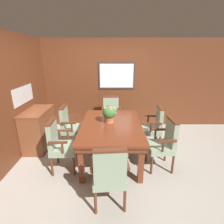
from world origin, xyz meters
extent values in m
plane|color=#A39E93|center=(0.00, 0.00, 0.00)|extent=(14.00, 14.00, 0.00)
cube|color=#5B2D19|center=(0.00, 1.92, 1.23)|extent=(7.20, 0.06, 2.45)
cube|color=white|center=(0.20, 1.88, 1.47)|extent=(0.93, 0.01, 0.66)
cube|color=#38332D|center=(0.20, 1.87, 1.81)|extent=(1.00, 0.02, 0.04)
cube|color=#38332D|center=(0.20, 1.87, 1.12)|extent=(1.00, 0.02, 0.04)
cube|color=#38332D|center=(-0.29, 1.87, 1.47)|extent=(0.04, 0.02, 0.66)
cube|color=#38332D|center=(0.68, 1.87, 1.47)|extent=(0.03, 0.02, 0.66)
cube|color=#5B2D19|center=(-1.85, 0.00, 1.23)|extent=(0.06, 7.20, 2.45)
cube|color=silver|center=(-1.81, 0.57, 1.22)|extent=(0.01, 0.82, 0.36)
cube|color=maroon|center=(-0.44, -0.62, 0.34)|extent=(0.09, 0.09, 0.68)
cube|color=maroon|center=(0.53, -0.62, 0.34)|extent=(0.09, 0.09, 0.68)
cube|color=maroon|center=(-0.44, 0.95, 0.34)|extent=(0.09, 0.09, 0.68)
cube|color=maroon|center=(0.53, 0.95, 0.34)|extent=(0.09, 0.09, 0.68)
cube|color=maroon|center=(0.05, 0.16, 0.64)|extent=(1.12, 1.72, 0.09)
cube|color=maroon|center=(0.05, 0.16, 0.70)|extent=(1.18, 1.78, 0.04)
cylinder|color=#562B19|center=(0.76, 0.76, 0.19)|extent=(0.04, 0.04, 0.37)
cylinder|color=#562B19|center=(0.73, 0.38, 0.19)|extent=(0.04, 0.04, 0.37)
cylinder|color=#562B19|center=(1.13, 0.74, 0.19)|extent=(0.04, 0.04, 0.37)
cylinder|color=#562B19|center=(1.11, 0.35, 0.19)|extent=(0.04, 0.04, 0.37)
cube|color=gray|center=(0.93, 0.56, 0.43)|extent=(0.47, 0.48, 0.11)
cube|color=gray|center=(1.11, 0.54, 0.71)|extent=(0.11, 0.42, 0.46)
cube|color=#562B19|center=(1.11, 0.54, 0.95)|extent=(0.12, 0.42, 0.03)
cylinder|color=#562B19|center=(0.91, 0.79, 0.58)|extent=(0.04, 0.04, 0.19)
cube|color=#562B19|center=(0.98, 0.79, 0.67)|extent=(0.31, 0.06, 0.04)
cylinder|color=#562B19|center=(0.88, 0.32, 0.58)|extent=(0.04, 0.04, 0.19)
cube|color=#562B19|center=(0.95, 0.32, 0.67)|extent=(0.31, 0.06, 0.04)
cylinder|color=#562B19|center=(-0.13, 1.14, 0.19)|extent=(0.04, 0.04, 0.37)
cylinder|color=#562B19|center=(0.26, 1.17, 0.19)|extent=(0.04, 0.04, 0.37)
cylinder|color=#562B19|center=(-0.16, 1.52, 0.19)|extent=(0.04, 0.04, 0.37)
cylinder|color=#562B19|center=(0.23, 1.55, 0.19)|extent=(0.04, 0.04, 0.37)
cube|color=gray|center=(0.05, 1.34, 0.43)|extent=(0.48, 0.47, 0.11)
cube|color=gray|center=(0.03, 1.52, 0.71)|extent=(0.42, 0.11, 0.46)
cube|color=#562B19|center=(0.03, 1.52, 0.95)|extent=(0.42, 0.12, 0.03)
cylinder|color=#562B19|center=(-0.18, 1.29, 0.58)|extent=(0.04, 0.04, 0.19)
cube|color=#562B19|center=(-0.19, 1.36, 0.67)|extent=(0.06, 0.31, 0.04)
cylinder|color=#562B19|center=(0.28, 1.33, 0.58)|extent=(0.04, 0.04, 0.19)
cube|color=#562B19|center=(0.28, 1.39, 0.67)|extent=(0.06, 0.31, 0.04)
cylinder|color=#562B19|center=(-0.63, 0.39, 0.19)|extent=(0.04, 0.04, 0.37)
cylinder|color=#562B19|center=(-0.63, 0.78, 0.19)|extent=(0.04, 0.04, 0.37)
cylinder|color=#562B19|center=(-1.01, 0.39, 0.19)|extent=(0.04, 0.04, 0.37)
cylinder|color=#562B19|center=(-1.01, 0.78, 0.19)|extent=(0.04, 0.04, 0.37)
cube|color=gray|center=(-0.82, 0.59, 0.43)|extent=(0.44, 0.45, 0.11)
cube|color=gray|center=(-1.00, 0.59, 0.71)|extent=(0.08, 0.41, 0.46)
cube|color=#562B19|center=(-1.00, 0.59, 0.95)|extent=(0.09, 0.41, 0.03)
cylinder|color=#562B19|center=(-0.79, 0.35, 0.58)|extent=(0.04, 0.04, 0.19)
cube|color=#562B19|center=(-0.85, 0.35, 0.67)|extent=(0.31, 0.04, 0.04)
cylinder|color=#562B19|center=(-0.78, 0.82, 0.58)|extent=(0.04, 0.04, 0.19)
cube|color=#562B19|center=(-0.85, 0.82, 0.67)|extent=(0.31, 0.04, 0.04)
cylinder|color=#562B19|center=(-0.60, -0.45, 0.19)|extent=(0.04, 0.04, 0.37)
cylinder|color=#562B19|center=(-0.62, -0.06, 0.19)|extent=(0.04, 0.04, 0.37)
cylinder|color=#562B19|center=(-0.98, -0.47, 0.19)|extent=(0.04, 0.04, 0.37)
cylinder|color=#562B19|center=(-1.00, -0.08, 0.19)|extent=(0.04, 0.04, 0.37)
cube|color=gray|center=(-0.80, -0.26, 0.43)|extent=(0.46, 0.47, 0.11)
cube|color=gray|center=(-0.98, -0.27, 0.71)|extent=(0.10, 0.42, 0.46)
cube|color=#562B19|center=(-0.98, -0.27, 0.95)|extent=(0.11, 0.42, 0.03)
cylinder|color=#562B19|center=(-0.76, -0.49, 0.58)|extent=(0.04, 0.04, 0.19)
cube|color=#562B19|center=(-0.82, -0.50, 0.67)|extent=(0.31, 0.05, 0.04)
cylinder|color=#562B19|center=(-0.78, -0.02, 0.58)|extent=(0.04, 0.04, 0.19)
cube|color=#562B19|center=(-0.85, -0.03, 0.67)|extent=(0.31, 0.05, 0.04)
cylinder|color=#562B19|center=(0.21, -0.83, 0.19)|extent=(0.04, 0.04, 0.37)
cylinder|color=#562B19|center=(-0.18, -0.86, 0.19)|extent=(0.04, 0.04, 0.37)
cylinder|color=#562B19|center=(0.24, -1.20, 0.19)|extent=(0.04, 0.04, 0.37)
cylinder|color=#562B19|center=(-0.15, -1.24, 0.19)|extent=(0.04, 0.04, 0.37)
cube|color=gray|center=(0.03, -1.03, 0.43)|extent=(0.49, 0.48, 0.11)
cube|color=gray|center=(0.04, -1.21, 0.71)|extent=(0.42, 0.11, 0.46)
cube|color=#562B19|center=(0.04, -1.21, 0.95)|extent=(0.42, 0.12, 0.03)
cylinder|color=#562B19|center=(0.26, -0.98, 0.58)|extent=(0.04, 0.04, 0.19)
cube|color=#562B19|center=(0.26, -1.04, 0.67)|extent=(0.06, 0.31, 0.04)
cylinder|color=#562B19|center=(-0.21, -1.02, 0.58)|extent=(0.04, 0.04, 0.19)
cube|color=#562B19|center=(-0.20, -1.08, 0.67)|extent=(0.06, 0.31, 0.04)
cylinder|color=#562B19|center=(0.75, -0.03, 0.19)|extent=(0.04, 0.04, 0.37)
cylinder|color=#562B19|center=(0.76, -0.42, 0.19)|extent=(0.04, 0.04, 0.37)
cylinder|color=#562B19|center=(1.13, -0.01, 0.19)|extent=(0.04, 0.04, 0.37)
cylinder|color=#562B19|center=(1.14, -0.40, 0.19)|extent=(0.04, 0.04, 0.37)
cube|color=gray|center=(0.95, -0.21, 0.43)|extent=(0.46, 0.47, 0.11)
cube|color=gray|center=(1.13, -0.20, 0.71)|extent=(0.10, 0.42, 0.46)
cube|color=#562B19|center=(1.13, -0.20, 0.95)|extent=(0.11, 0.42, 0.03)
cylinder|color=#562B19|center=(0.90, 0.02, 0.58)|extent=(0.04, 0.04, 0.19)
cube|color=#562B19|center=(0.97, 0.02, 0.67)|extent=(0.31, 0.05, 0.04)
cylinder|color=#562B19|center=(0.92, -0.45, 0.58)|extent=(0.04, 0.04, 0.19)
cube|color=#562B19|center=(0.99, -0.45, 0.67)|extent=(0.31, 0.05, 0.04)
cylinder|color=#B2603D|center=(0.01, 0.26, 0.78)|extent=(0.19, 0.19, 0.11)
cylinder|color=#B2603D|center=(0.01, 0.26, 0.82)|extent=(0.20, 0.20, 0.02)
sphere|color=#387033|center=(0.01, 0.26, 0.94)|extent=(0.28, 0.28, 0.28)
sphere|color=#F97D6D|center=(0.11, 0.26, 1.03)|extent=(0.04, 0.04, 0.04)
sphere|color=#DF7677|center=(0.05, 0.16, 1.02)|extent=(0.04, 0.04, 0.04)
sphere|color=#DD836B|center=(-0.07, 0.21, 1.04)|extent=(0.05, 0.05, 0.05)
sphere|color=#F57073|center=(0.04, 0.19, 1.05)|extent=(0.06, 0.06, 0.06)
sphere|color=#DB696B|center=(0.13, 0.22, 0.94)|extent=(0.04, 0.04, 0.04)
sphere|color=#E66F7E|center=(-0.04, 0.37, 0.99)|extent=(0.04, 0.04, 0.04)
sphere|color=#F1797C|center=(0.09, 0.36, 0.96)|extent=(0.06, 0.06, 0.06)
cube|color=brown|center=(-1.59, 0.57, 0.43)|extent=(0.45, 0.92, 0.86)
cube|color=brown|center=(-1.59, 0.57, 0.87)|extent=(0.47, 0.94, 0.02)
sphere|color=#4C422D|center=(-1.35, 0.57, 0.67)|extent=(0.03, 0.03, 0.03)
sphere|color=#4C422D|center=(-1.35, 0.36, 0.34)|extent=(0.03, 0.03, 0.03)
sphere|color=#4C422D|center=(-1.35, 0.78, 0.34)|extent=(0.03, 0.03, 0.03)
camera|label=1|loc=(0.07, -3.04, 2.05)|focal=28.00mm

